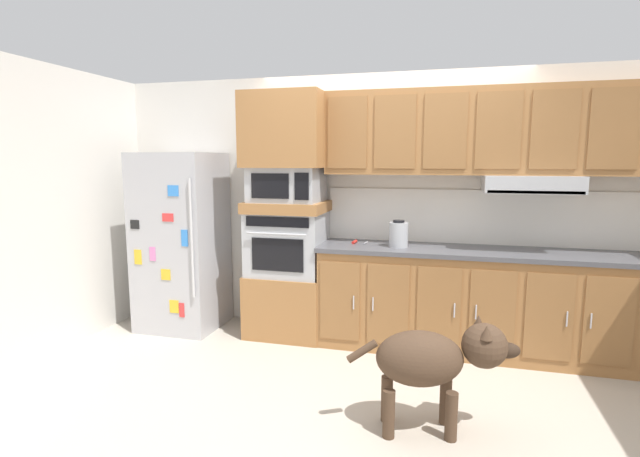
# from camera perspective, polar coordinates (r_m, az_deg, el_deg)

# --- Properties ---
(ground_plane) EXTENTS (9.60, 9.60, 0.00)m
(ground_plane) POSITION_cam_1_polar(r_m,az_deg,el_deg) (3.93, 5.87, -17.27)
(ground_plane) COLOR #B2A899
(back_kitchen_wall) EXTENTS (6.20, 0.12, 2.50)m
(back_kitchen_wall) POSITION_cam_1_polar(r_m,az_deg,el_deg) (4.67, 8.25, 2.75)
(back_kitchen_wall) COLOR silver
(back_kitchen_wall) RESTS_ON ground
(side_panel_left) EXTENTS (0.12, 7.10, 2.50)m
(side_panel_left) POSITION_cam_1_polar(r_m,az_deg,el_deg) (4.86, -28.56, 2.04)
(side_panel_left) COLOR silver
(side_panel_left) RESTS_ON ground
(refrigerator) EXTENTS (0.76, 0.73, 1.76)m
(refrigerator) POSITION_cam_1_polar(r_m,az_deg,el_deg) (4.97, -16.32, -1.47)
(refrigerator) COLOR #ADADB2
(refrigerator) RESTS_ON ground
(oven_base_cabinet) EXTENTS (0.74, 0.62, 0.60)m
(oven_base_cabinet) POSITION_cam_1_polar(r_m,az_deg,el_deg) (4.71, -3.82, -8.95)
(oven_base_cabinet) COLOR #996638
(oven_base_cabinet) RESTS_ON ground
(built_in_oven) EXTENTS (0.70, 0.62, 0.60)m
(built_in_oven) POSITION_cam_1_polar(r_m,az_deg,el_deg) (4.56, -3.90, -1.74)
(built_in_oven) COLOR #A8AAAF
(built_in_oven) RESTS_ON oven_base_cabinet
(appliance_mid_shelf) EXTENTS (0.74, 0.62, 0.10)m
(appliance_mid_shelf) POSITION_cam_1_polar(r_m,az_deg,el_deg) (4.52, -3.93, 2.63)
(appliance_mid_shelf) COLOR #996638
(appliance_mid_shelf) RESTS_ON built_in_oven
(microwave) EXTENTS (0.64, 0.54, 0.32)m
(microwave) POSITION_cam_1_polar(r_m,az_deg,el_deg) (4.50, -3.97, 5.29)
(microwave) COLOR #A8AAAF
(microwave) RESTS_ON appliance_mid_shelf
(appliance_upper_cabinet) EXTENTS (0.74, 0.62, 0.68)m
(appliance_upper_cabinet) POSITION_cam_1_polar(r_m,az_deg,el_deg) (4.51, -4.02, 11.65)
(appliance_upper_cabinet) COLOR #996638
(appliance_upper_cabinet) RESTS_ON microwave
(lower_cabinet_run) EXTENTS (2.97, 0.63, 0.88)m
(lower_cabinet_run) POSITION_cam_1_polar(r_m,az_deg,el_deg) (4.45, 19.65, -8.55)
(lower_cabinet_run) COLOR #996638
(lower_cabinet_run) RESTS_ON ground
(countertop_slab) EXTENTS (3.01, 0.64, 0.04)m
(countertop_slab) POSITION_cam_1_polar(r_m,az_deg,el_deg) (4.35, 19.94, -2.72)
(countertop_slab) COLOR #4C4C51
(countertop_slab) RESTS_ON lower_cabinet_run
(backsplash_panel) EXTENTS (3.01, 0.02, 0.50)m
(backsplash_panel) POSITION_cam_1_polar(r_m,az_deg,el_deg) (4.59, 19.80, 1.25)
(backsplash_panel) COLOR silver
(backsplash_panel) RESTS_ON countertop_slab
(upper_cabinet_with_hood) EXTENTS (2.97, 0.48, 0.88)m
(upper_cabinet_with_hood) POSITION_cam_1_polar(r_m,az_deg,el_deg) (4.41, 20.68, 10.48)
(upper_cabinet_with_hood) COLOR #996638
(upper_cabinet_with_hood) RESTS_ON backsplash_panel
(screwdriver) EXTENTS (0.14, 0.12, 0.03)m
(screwdriver) POSITION_cam_1_polar(r_m,az_deg,el_deg) (4.42, 4.29, -1.62)
(screwdriver) COLOR red
(screwdriver) RESTS_ON countertop_slab
(electric_kettle) EXTENTS (0.17, 0.17, 0.24)m
(electric_kettle) POSITION_cam_1_polar(r_m,az_deg,el_deg) (4.28, 9.41, -0.69)
(electric_kettle) COLOR #A8AAAF
(electric_kettle) RESTS_ON countertop_slab
(dog) EXTENTS (1.05, 0.43, 0.73)m
(dog) POSITION_cam_1_polar(r_m,az_deg,el_deg) (3.11, 13.68, -14.97)
(dog) COLOR #473323
(dog) RESTS_ON ground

